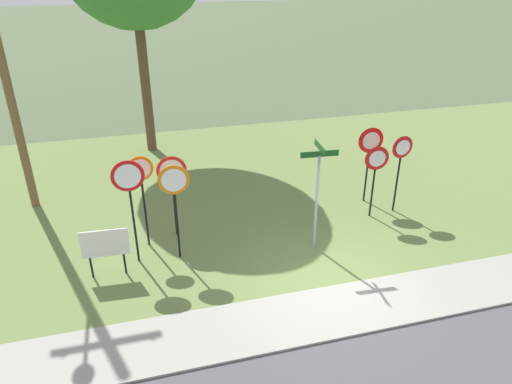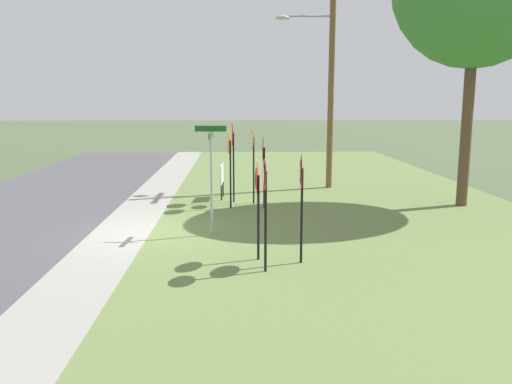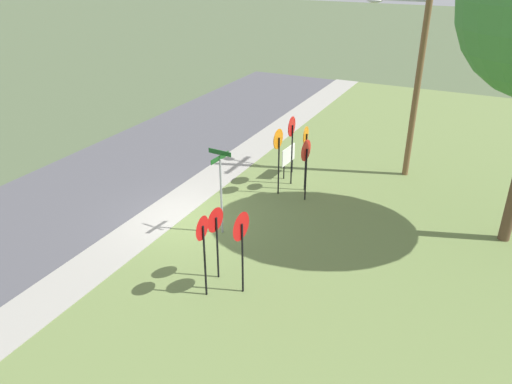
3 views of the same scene
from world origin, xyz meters
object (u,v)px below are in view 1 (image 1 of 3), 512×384
Objects in this scene: yield_sign_near_right at (401,157)px; notice_board at (105,246)px; stop_sign_far_left at (172,179)px; yield_sign_far_left at (376,166)px; yield_sign_near_left at (370,147)px; stop_sign_far_center at (130,190)px; stop_sign_near_right at (175,192)px; stop_sign_near_left at (142,183)px; street_name_post at (317,188)px.

notice_board is (-8.26, -1.07, -0.93)m from yield_sign_near_right.
stop_sign_far_left is 1.07× the size of yield_sign_far_left.
yield_sign_near_right is at bearing -51.63° from yield_sign_near_left.
stop_sign_far_center is 1.14× the size of yield_sign_near_left.
stop_sign_near_right is 0.93× the size of stop_sign_far_center.
stop_sign_far_center reaches higher than stop_sign_near_left.
stop_sign_far_left reaches higher than yield_sign_far_left.
stop_sign_near_left reaches higher than yield_sign_far_left.
notice_board is at bearing -138.74° from stop_sign_far_left.
stop_sign_far_left is 2.43m from notice_board.
street_name_post is (-3.06, -1.21, -0.04)m from yield_sign_near_right.
stop_sign_near_right is at bearing -161.04° from yield_sign_near_left.
street_name_post reaches higher than stop_sign_near_left.
street_name_post is at bearing 1.80° from notice_board.
stop_sign_far_left is 1.50m from stop_sign_far_center.
yield_sign_far_left is (5.69, 0.66, -0.24)m from stop_sign_near_right.
street_name_post is (3.42, -1.54, 0.02)m from stop_sign_far_left.
stop_sign_near_left is 2.04× the size of notice_board.
yield_sign_near_right is (0.56, -0.82, -0.04)m from yield_sign_near_left.
stop_sign_near_right reaches higher than notice_board.
stop_sign_near_right reaches higher than yield_sign_near_left.
stop_sign_near_right is 3.50m from street_name_post.
yield_sign_near_right reaches higher than notice_board.
notice_board is (-1.78, -1.40, -0.87)m from stop_sign_far_left.
stop_sign_far_center reaches higher than yield_sign_near_right.
street_name_post reaches higher than yield_sign_far_left.
yield_sign_near_right is at bearing -4.61° from stop_sign_near_left.
street_name_post is at bearing -20.80° from stop_sign_near_left.
street_name_post is (4.20, -1.23, -0.11)m from stop_sign_near_left.
street_name_post reaches higher than stop_sign_far_left.
stop_sign_far_left reaches higher than notice_board.
stop_sign_near_left is 4.38m from street_name_post.
stop_sign_far_center is (-1.08, -1.00, 0.31)m from stop_sign_far_left.
street_name_post is (-2.22, -1.10, 0.10)m from yield_sign_far_left.
yield_sign_far_left is (6.42, -0.13, -0.20)m from stop_sign_near_left.
yield_sign_near_right is at bearing 10.76° from notice_board.
yield_sign_far_left is at bearing -175.44° from yield_sign_near_right.
stop_sign_near_right is 1.12m from stop_sign_far_left.
yield_sign_near_left is (5.92, 0.49, 0.10)m from stop_sign_far_left.
yield_sign_near_right is at bearing 13.82° from yield_sign_far_left.
stop_sign_near_left is 0.78m from stop_sign_far_center.
stop_sign_far_left is (0.78, 0.31, -0.12)m from stop_sign_near_left.
stop_sign_near_left reaches higher than stop_sign_far_left.
stop_sign_near_left reaches higher than yield_sign_near_right.
street_name_post is at bearing -9.55° from stop_sign_far_center.
stop_sign_near_right is at bearing 13.00° from notice_board.
yield_sign_near_right is 3.29m from street_name_post.
stop_sign_far_center is at bearing -178.04° from yield_sign_near_right.
stop_sign_far_left is 5.94m from yield_sign_near_left.
yield_sign_near_right is (6.53, 0.78, -0.11)m from stop_sign_near_right.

